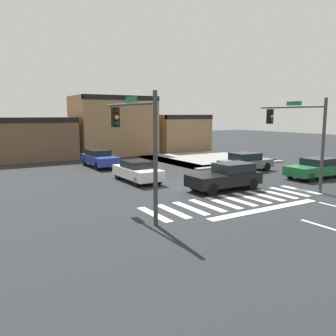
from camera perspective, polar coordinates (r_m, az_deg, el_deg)
ground_plane at (r=22.18m, az=3.37°, el=-2.88°), size 120.00×120.00×0.00m
crosswalk_near at (r=18.75m, az=11.23°, el=-5.18°), size 10.39×2.73×0.01m
curb_corner_northeast at (r=34.63m, az=6.11°, el=1.41°), size 10.00×10.60×0.15m
storefront_row at (r=39.45m, az=-9.50°, el=6.05°), size 24.49×5.85×6.43m
traffic_signal_southeast at (r=22.63m, az=20.30°, el=6.27°), size 0.32×4.88×5.38m
traffic_signal_southwest at (r=15.32m, az=-5.39°, el=5.84°), size 0.32×4.84×5.37m
car_gray at (r=28.30m, az=12.50°, el=0.99°), size 4.32×1.90×1.47m
car_white at (r=23.40m, az=-5.05°, el=-0.50°), size 1.78×4.34×1.41m
car_blue at (r=30.41m, az=-11.14°, el=1.59°), size 1.79×4.60×1.47m
car_green at (r=26.72m, az=22.98°, el=0.01°), size 4.52×1.87×1.41m
car_black at (r=21.08m, az=9.48°, el=-1.37°), size 4.52×1.83×1.58m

